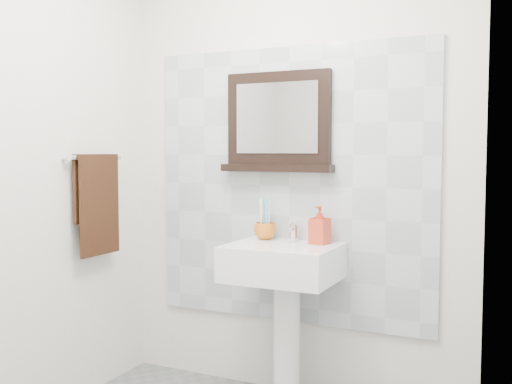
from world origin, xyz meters
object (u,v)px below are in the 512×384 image
soap_dispenser (320,225)px  toothbrush_cup (265,231)px  framed_mirror (278,125)px  hand_towel (97,196)px  pedestal_sink (283,280)px

soap_dispenser → toothbrush_cup: bearing=-173.3°
toothbrush_cup → soap_dispenser: 0.32m
framed_mirror → hand_towel: size_ratio=1.15×
hand_towel → framed_mirror: bearing=26.4°
toothbrush_cup → framed_mirror: 0.58m
pedestal_sink → soap_dispenser: bearing=33.4°
soap_dispenser → framed_mirror: 0.59m
framed_mirror → soap_dispenser: bearing=-16.9°
pedestal_sink → soap_dispenser: size_ratio=4.86×
pedestal_sink → framed_mirror: (-0.11, 0.19, 0.81)m
soap_dispenser → hand_towel: size_ratio=0.36×
pedestal_sink → hand_towel: size_ratio=1.75×
framed_mirror → hand_towel: 1.06m
pedestal_sink → soap_dispenser: soap_dispenser is taller
pedestal_sink → soap_dispenser: 0.34m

